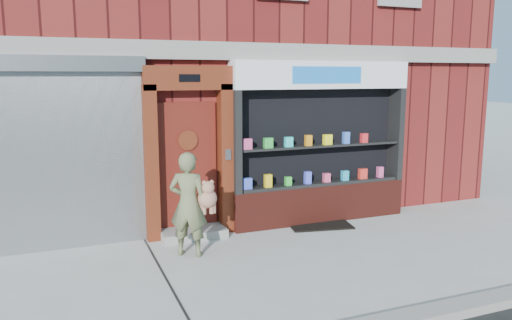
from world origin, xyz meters
TOP-DOWN VIEW (x-y plane):
  - ground at (0.00, 0.00)m, footprint 80.00×80.00m
  - building at (-0.00, 5.99)m, footprint 12.00×8.16m
  - shutter_bay at (-3.00, 1.93)m, footprint 3.10×0.30m
  - red_door_bay at (-0.75, 1.86)m, footprint 1.52×0.58m
  - pharmacy_bay at (1.75, 1.81)m, footprint 3.50×0.41m
  - woman at (-1.00, 0.89)m, footprint 0.79×0.64m
  - doormat at (1.61, 1.55)m, footprint 1.26×0.99m

SIDE VIEW (x-z plane):
  - ground at x=0.00m, z-range 0.00..0.00m
  - doormat at x=1.61m, z-range 0.00..0.03m
  - woman at x=-1.00m, z-range 0.01..1.63m
  - pharmacy_bay at x=1.75m, z-range -0.13..2.87m
  - red_door_bay at x=-0.75m, z-range 0.01..2.91m
  - shutter_bay at x=-3.00m, z-range 0.20..3.24m
  - building at x=0.00m, z-range 0.00..8.00m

